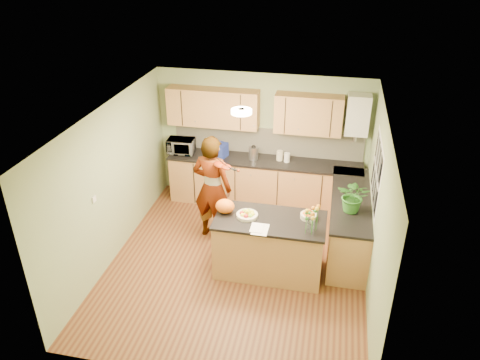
# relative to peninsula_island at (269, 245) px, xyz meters

# --- Properties ---
(floor) EXTENTS (4.50, 4.50, 0.00)m
(floor) POSITION_rel_peninsula_island_xyz_m (-0.51, 0.06, -0.47)
(floor) COLOR #5A2C19
(floor) RESTS_ON ground
(ceiling) EXTENTS (4.00, 4.50, 0.02)m
(ceiling) POSITION_rel_peninsula_island_xyz_m (-0.51, 0.06, 2.03)
(ceiling) COLOR white
(ceiling) RESTS_ON wall_back
(wall_back) EXTENTS (4.00, 0.02, 2.50)m
(wall_back) POSITION_rel_peninsula_island_xyz_m (-0.51, 2.31, 0.78)
(wall_back) COLOR #97AF7D
(wall_back) RESTS_ON floor
(wall_front) EXTENTS (4.00, 0.02, 2.50)m
(wall_front) POSITION_rel_peninsula_island_xyz_m (-0.51, -2.19, 0.78)
(wall_front) COLOR #97AF7D
(wall_front) RESTS_ON floor
(wall_left) EXTENTS (0.02, 4.50, 2.50)m
(wall_left) POSITION_rel_peninsula_island_xyz_m (-2.51, 0.06, 0.78)
(wall_left) COLOR #97AF7D
(wall_left) RESTS_ON floor
(wall_right) EXTENTS (0.02, 4.50, 2.50)m
(wall_right) POSITION_rel_peninsula_island_xyz_m (1.49, 0.06, 0.78)
(wall_right) COLOR #97AF7D
(wall_right) RESTS_ON floor
(back_counter) EXTENTS (3.64, 0.62, 0.94)m
(back_counter) POSITION_rel_peninsula_island_xyz_m (-0.41, 2.01, -0.00)
(back_counter) COLOR #A57642
(back_counter) RESTS_ON floor
(right_counter) EXTENTS (0.62, 2.24, 0.94)m
(right_counter) POSITION_rel_peninsula_island_xyz_m (1.19, 0.91, -0.00)
(right_counter) COLOR #A57642
(right_counter) RESTS_ON floor
(splashback) EXTENTS (3.60, 0.02, 0.52)m
(splashback) POSITION_rel_peninsula_island_xyz_m (-0.41, 2.29, 0.73)
(splashback) COLOR beige
(splashback) RESTS_ON back_counter
(upper_cabinets) EXTENTS (3.20, 0.34, 0.70)m
(upper_cabinets) POSITION_rel_peninsula_island_xyz_m (-0.69, 2.14, 1.38)
(upper_cabinets) COLOR #A57642
(upper_cabinets) RESTS_ON wall_back
(boiler) EXTENTS (0.40, 0.30, 0.86)m
(boiler) POSITION_rel_peninsula_island_xyz_m (1.19, 2.15, 1.42)
(boiler) COLOR white
(boiler) RESTS_ON wall_back
(window_right) EXTENTS (0.01, 1.30, 1.05)m
(window_right) POSITION_rel_peninsula_island_xyz_m (1.48, 0.66, 1.08)
(window_right) COLOR white
(window_right) RESTS_ON wall_right
(light_switch) EXTENTS (0.02, 0.09, 0.09)m
(light_switch) POSITION_rel_peninsula_island_xyz_m (-2.50, -0.54, 0.83)
(light_switch) COLOR white
(light_switch) RESTS_ON wall_left
(ceiling_lamp) EXTENTS (0.30, 0.30, 0.07)m
(ceiling_lamp) POSITION_rel_peninsula_island_xyz_m (-0.51, 0.36, 1.99)
(ceiling_lamp) COLOR #FFEABF
(ceiling_lamp) RESTS_ON ceiling
(peninsula_island) EXTENTS (1.65, 0.84, 0.95)m
(peninsula_island) POSITION_rel_peninsula_island_xyz_m (0.00, 0.00, 0.00)
(peninsula_island) COLOR #A57642
(peninsula_island) RESTS_ON floor
(fruit_dish) EXTENTS (0.32, 0.32, 0.11)m
(fruit_dish) POSITION_rel_peninsula_island_xyz_m (-0.35, 0.00, 0.52)
(fruit_dish) COLOR beige
(fruit_dish) RESTS_ON peninsula_island
(orange_bowl) EXTENTS (0.24, 0.24, 0.14)m
(orange_bowl) POSITION_rel_peninsula_island_xyz_m (0.55, 0.15, 0.53)
(orange_bowl) COLOR beige
(orange_bowl) RESTS_ON peninsula_island
(flower_vase) EXTENTS (0.24, 0.24, 0.45)m
(flower_vase) POSITION_rel_peninsula_island_xyz_m (0.60, -0.18, 0.77)
(flower_vase) COLOR silver
(flower_vase) RESTS_ON peninsula_island
(orange_bag) EXTENTS (0.35, 0.31, 0.22)m
(orange_bag) POSITION_rel_peninsula_island_xyz_m (-0.70, 0.05, 0.58)
(orange_bag) COLOR orange
(orange_bag) RESTS_ON peninsula_island
(papers) EXTENTS (0.23, 0.31, 0.01)m
(papers) POSITION_rel_peninsula_island_xyz_m (-0.10, -0.30, 0.48)
(papers) COLOR white
(papers) RESTS_ON peninsula_island
(violinist) EXTENTS (0.75, 0.56, 1.87)m
(violinist) POSITION_rel_peninsula_island_xyz_m (-1.09, 0.76, 0.46)
(violinist) COLOR tan
(violinist) RESTS_ON floor
(violin) EXTENTS (0.61, 0.53, 0.15)m
(violin) POSITION_rel_peninsula_island_xyz_m (-0.89, 0.54, 1.02)
(violin) COLOR #4D0904
(violin) RESTS_ON violinist
(microwave) EXTENTS (0.53, 0.37, 0.28)m
(microwave) POSITION_rel_peninsula_island_xyz_m (-2.04, 2.00, 0.61)
(microwave) COLOR white
(microwave) RESTS_ON back_counter
(blue_box) EXTENTS (0.39, 0.33, 0.27)m
(blue_box) POSITION_rel_peninsula_island_xyz_m (-1.30, 2.00, 0.60)
(blue_box) COLOR navy
(blue_box) RESTS_ON back_counter
(kettle) EXTENTS (0.17, 0.17, 0.33)m
(kettle) POSITION_rel_peninsula_island_xyz_m (-0.62, 2.01, 0.60)
(kettle) COLOR silver
(kettle) RESTS_ON back_counter
(jar_cream) EXTENTS (0.13, 0.13, 0.19)m
(jar_cream) POSITION_rel_peninsula_island_xyz_m (-0.14, 2.06, 0.56)
(jar_cream) COLOR beige
(jar_cream) RESTS_ON back_counter
(jar_white) EXTENTS (0.14, 0.14, 0.17)m
(jar_white) POSITION_rel_peninsula_island_xyz_m (0.00, 2.02, 0.55)
(jar_white) COLOR white
(jar_white) RESTS_ON back_counter
(potted_plant) EXTENTS (0.54, 0.49, 0.53)m
(potted_plant) POSITION_rel_peninsula_island_xyz_m (1.19, 0.49, 0.73)
(potted_plant) COLOR #337A28
(potted_plant) RESTS_ON right_counter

